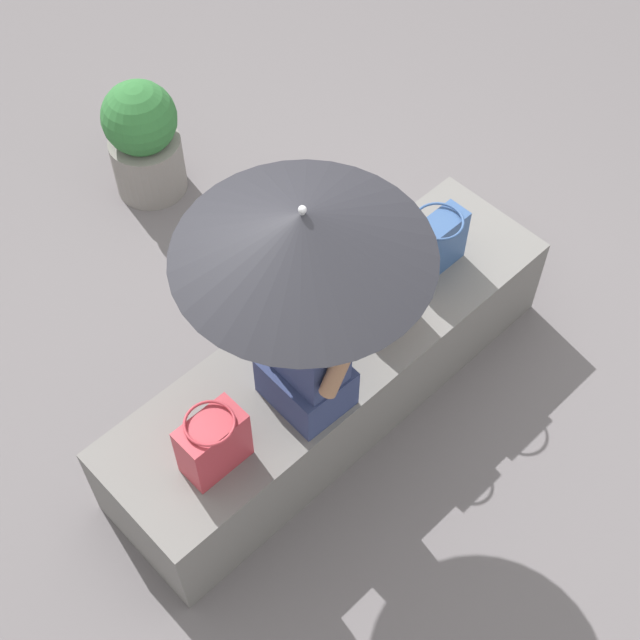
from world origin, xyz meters
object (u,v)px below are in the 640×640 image
at_px(person_seated, 305,343).
at_px(shoulder_bag_spare, 213,443).
at_px(tote_bag_canvas, 435,244).
at_px(planter_near, 144,139).
at_px(parasol, 303,235).
at_px(handbag_black, 374,283).

xyz_separation_m(person_seated, shoulder_bag_spare, (0.47, -0.03, -0.24)).
bearing_deg(shoulder_bag_spare, tote_bag_canvas, -176.52).
xyz_separation_m(tote_bag_canvas, planter_near, (0.38, -1.75, -0.28)).
bearing_deg(parasol, handbag_black, -169.85).
bearing_deg(tote_bag_canvas, shoulder_bag_spare, 3.48).
distance_m(shoulder_bag_spare, planter_near, 2.11).
distance_m(handbag_black, tote_bag_canvas, 0.37).
height_order(tote_bag_canvas, planter_near, tote_bag_canvas).
xyz_separation_m(person_seated, parasol, (-0.05, -0.05, 0.56)).
xyz_separation_m(person_seated, planter_near, (-0.54, -1.86, -0.52)).
height_order(person_seated, tote_bag_canvas, person_seated).
bearing_deg(person_seated, parasol, -131.96).
bearing_deg(planter_near, handbag_black, 90.15).
bearing_deg(parasol, shoulder_bag_spare, 2.42).
xyz_separation_m(handbag_black, planter_near, (0.00, -1.72, -0.29)).
distance_m(parasol, handbag_black, 0.93).
bearing_deg(planter_near, person_seated, 73.87).
distance_m(person_seated, shoulder_bag_spare, 0.53).
height_order(person_seated, planter_near, person_seated).
xyz_separation_m(shoulder_bag_spare, planter_near, (-1.01, -1.83, -0.28)).
height_order(person_seated, parasol, parasol).
relative_size(handbag_black, shoulder_bag_spare, 1.09).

